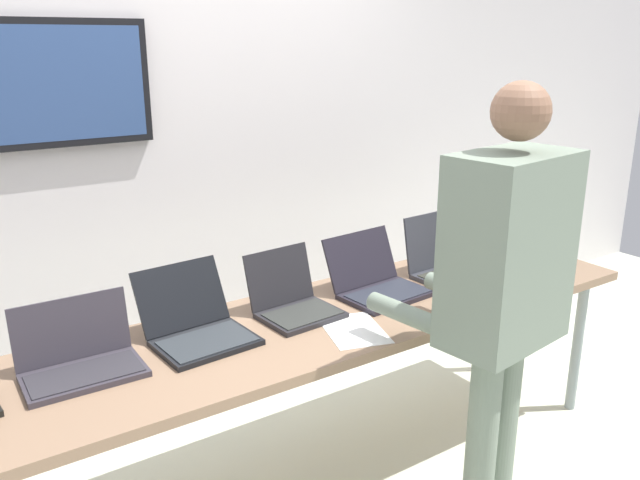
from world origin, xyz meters
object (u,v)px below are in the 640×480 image
object	(u,v)px
laptop_station_2	(196,324)
person	(503,283)
laptop_station_3	(293,300)
laptop_station_4	(377,281)
equipment_box	(514,227)
workbench	(309,332)
laptop_station_1	(79,357)
laptop_station_5	(447,263)

from	to	relation	value
laptop_station_2	person	distance (m)	1.10
laptop_station_3	laptop_station_4	size ratio (longest dim) A/B	0.82
person	equipment_box	bearing A→B (deg)	37.87
workbench	equipment_box	distance (m)	1.28
laptop_station_1	laptop_station_2	xyz separation A→B (m)	(0.42, 0.02, 0.00)
laptop_station_1	laptop_station_4	bearing A→B (deg)	0.25
equipment_box	laptop_station_4	xyz separation A→B (m)	(-0.86, 0.01, -0.11)
equipment_box	laptop_station_2	bearing A→B (deg)	179.17
workbench	laptop_station_2	bearing A→B (deg)	167.49
laptop_station_2	laptop_station_5	world-z (taller)	laptop_station_5
laptop_station_1	laptop_station_4	xyz separation A→B (m)	(1.26, 0.01, 0.00)
equipment_box	workbench	bearing A→B (deg)	-176.78
laptop_station_1	person	size ratio (longest dim) A/B	0.23
workbench	laptop_station_4	xyz separation A→B (m)	(0.40, 0.08, 0.10)
laptop_station_5	person	xyz separation A→B (m)	(-0.44, -0.69, 0.21)
equipment_box	laptop_station_4	size ratio (longest dim) A/B	1.07
workbench	laptop_station_3	bearing A→B (deg)	99.68
laptop_station_4	workbench	bearing A→B (deg)	-168.48
laptop_station_3	laptop_station_1	bearing A→B (deg)	-178.64
laptop_station_5	person	distance (m)	0.85
laptop_station_1	laptop_station_4	distance (m)	1.26
laptop_station_2	laptop_station_4	bearing A→B (deg)	-0.95
laptop_station_3	person	bearing A→B (deg)	-61.48
person	laptop_station_4	bearing A→B (deg)	87.73
workbench	laptop_station_5	bearing A→B (deg)	5.03
laptop_station_3	laptop_station_4	bearing A→B (deg)	-1.98
laptop_station_1	laptop_station_3	xyz separation A→B (m)	(0.84, 0.02, 0.00)
laptop_station_4	laptop_station_1	bearing A→B (deg)	-179.75
equipment_box	laptop_station_4	bearing A→B (deg)	179.29
laptop_station_3	laptop_station_4	xyz separation A→B (m)	(0.42, -0.01, -0.00)
laptop_station_2	laptop_station_3	xyz separation A→B (m)	(0.41, 0.00, -0.00)
workbench	laptop_station_4	distance (m)	0.42
laptop_station_5	laptop_station_2	bearing A→B (deg)	178.89
workbench	laptop_station_2	xyz separation A→B (m)	(-0.43, 0.10, 0.11)
laptop_station_3	person	distance (m)	0.84
laptop_station_1	person	xyz separation A→B (m)	(1.23, -0.70, 0.22)
laptop_station_4	laptop_station_5	xyz separation A→B (m)	(0.41, -0.01, 0.01)
laptop_station_4	laptop_station_2	bearing A→B (deg)	179.05
laptop_station_3	workbench	bearing A→B (deg)	-80.32
laptop_station_2	person	xyz separation A→B (m)	(0.80, -0.72, 0.22)
laptop_station_2	laptop_station_5	xyz separation A→B (m)	(1.24, -0.02, 0.01)
equipment_box	laptop_station_1	xyz separation A→B (m)	(-2.12, 0.01, -0.11)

